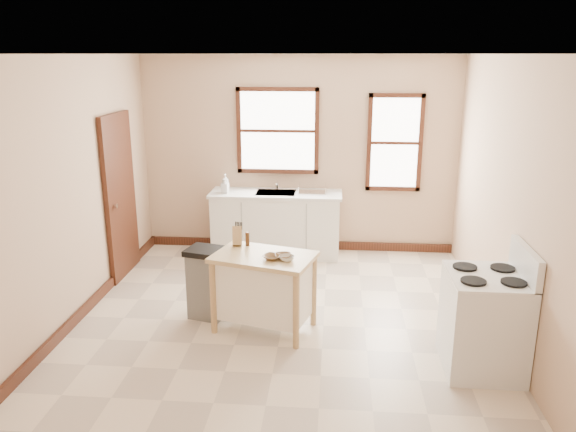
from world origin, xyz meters
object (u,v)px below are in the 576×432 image
Objects in this scene: pepper_grinder at (247,239)px; soap_bottle_b at (225,186)px; kitchen_island at (264,292)px; trash_bin at (207,283)px; knife_block at (237,236)px; bowl_a at (272,257)px; bowl_b at (283,256)px; soap_bottle_a at (225,183)px; dish_rack at (312,190)px; gas_stove at (485,309)px; bowl_c at (287,258)px.

soap_bottle_b is at bearing 107.70° from pepper_grinder.
trash_bin is (-0.66, 0.24, -0.02)m from kitchen_island.
soap_bottle_b is 1.99m from knife_block.
bowl_b is (0.11, 0.04, -0.00)m from bowl_a.
soap_bottle_a is 2.08m from pepper_grinder.
soap_bottle_b is 0.21× the size of kitchen_island.
soap_bottle_b is 1.23m from dish_rack.
dish_rack is 3.39m from gas_stove.
soap_bottle_a is at bearing 111.34° from bowl_a.
gas_stove reaches higher than soap_bottle_b.
gas_stove reaches higher than knife_block.
kitchen_island is at bearing 164.22° from gas_stove.
dish_rack is 2.40m from trash_bin.
kitchen_island is 0.67m from knife_block.
pepper_grinder reaches higher than bowl_b.
knife_block is 1.33× the size of pepper_grinder.
soap_bottle_a is at bearing 108.99° from trash_bin.
soap_bottle_b reaches higher than bowl_c.
dish_rack is at bearing 83.04° from bowl_a.
gas_stove is (2.08, -0.59, 0.18)m from kitchen_island.
kitchen_island is 0.70m from trash_bin.
bowl_c is at bearing -56.35° from soap_bottle_b.
bowl_c is at bearing -65.98° from soap_bottle_a.
pepper_grinder reaches higher than kitchen_island.
gas_stove reaches higher than bowl_b.
bowl_b is at bearing 21.77° from bowl_a.
gas_stove reaches higher than kitchen_island.
bowl_a is at bearing -51.79° from pepper_grinder.
gas_stove is at bearing -34.89° from soap_bottle_b.
knife_block is 0.17× the size of gas_stove.
soap_bottle_a reaches higher than knife_block.
kitchen_island is 5.04× the size of knife_block.
pepper_grinder is 0.89× the size of bowl_b.
bowl_c reaches higher than bowl_b.
kitchen_island is (0.83, -2.21, -0.61)m from soap_bottle_b.
soap_bottle_a is 1.23m from dish_rack.
kitchen_island is 0.46m from bowl_a.
knife_block is (0.51, -1.97, -0.13)m from soap_bottle_a.
bowl_a is 0.15× the size of gas_stove.
trash_bin is 0.67× the size of gas_stove.
soap_bottle_a is 1.27× the size of soap_bottle_b.
bowl_b is 0.08m from bowl_c.
bowl_c is (0.25, -0.13, 0.44)m from kitchen_island.
soap_bottle_a is 0.33× the size of trash_bin.
dish_rack is at bearing 73.52° from pepper_grinder.
kitchen_island is 0.85× the size of gas_stove.
knife_block is at bearing -129.01° from dish_rack.
kitchen_island is at bearing -70.08° from soap_bottle_a.
soap_bottle_a reaches higher than bowl_b.
kitchen_island is 1.28× the size of trash_bin.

